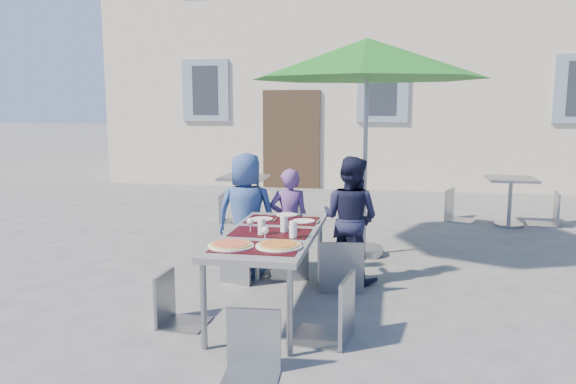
% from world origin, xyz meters
% --- Properties ---
extents(ground, '(90.00, 90.00, 0.00)m').
position_xyz_m(ground, '(0.00, 0.00, 0.00)').
color(ground, '#4D4D50').
rests_on(ground, ground).
extents(dining_table, '(0.80, 1.85, 0.76)m').
position_xyz_m(dining_table, '(-0.80, -0.15, 0.70)').
color(dining_table, '#49494E').
rests_on(dining_table, ground).
extents(pizza_near_left, '(0.37, 0.37, 0.03)m').
position_xyz_m(pizza_near_left, '(-1.00, -0.71, 0.77)').
color(pizza_near_left, white).
rests_on(pizza_near_left, dining_table).
extents(pizza_near_right, '(0.38, 0.38, 0.03)m').
position_xyz_m(pizza_near_right, '(-0.62, -0.65, 0.77)').
color(pizza_near_right, white).
rests_on(pizza_near_right, dining_table).
extents(glassware, '(0.49, 0.44, 0.15)m').
position_xyz_m(glassware, '(-0.73, -0.25, 0.83)').
color(glassware, silver).
rests_on(glassware, dining_table).
extents(place_settings, '(0.69, 0.50, 0.01)m').
position_xyz_m(place_settings, '(-0.79, 0.46, 0.76)').
color(place_settings, white).
rests_on(place_settings, dining_table).
extents(child_0, '(0.68, 0.46, 1.37)m').
position_xyz_m(child_0, '(-1.31, 0.93, 0.69)').
color(child_0, navy).
rests_on(child_0, ground).
extents(child_1, '(0.49, 0.38, 1.20)m').
position_xyz_m(child_1, '(-0.85, 1.05, 0.60)').
color(child_1, '#603D7D').
rests_on(child_1, ground).
extents(child_2, '(0.76, 0.61, 1.36)m').
position_xyz_m(child_2, '(-0.16, 0.94, 0.68)').
color(child_2, '#161831').
rests_on(child_2, ground).
extents(chair_0, '(0.48, 0.48, 0.85)m').
position_xyz_m(chair_0, '(-1.32, 0.66, 0.49)').
color(chair_0, gray).
rests_on(chair_0, ground).
extents(chair_1, '(0.49, 0.49, 0.89)m').
position_xyz_m(chair_1, '(-0.81, 0.87, 0.52)').
color(chair_1, gray).
rests_on(chair_1, ground).
extents(chair_2, '(0.51, 0.51, 1.02)m').
position_xyz_m(chair_2, '(-0.22, 0.57, 0.60)').
color(chair_2, gray).
rests_on(chair_2, ground).
extents(chair_3, '(0.40, 0.40, 0.87)m').
position_xyz_m(chair_3, '(-1.56, -0.58, 0.50)').
color(chair_3, gray).
rests_on(chair_3, ground).
extents(chair_4, '(0.52, 0.52, 1.03)m').
position_xyz_m(chair_4, '(-0.16, -0.67, 0.61)').
color(chair_4, '#90949C').
rests_on(chair_4, ground).
extents(chair_5, '(0.42, 0.42, 0.88)m').
position_xyz_m(chair_5, '(-0.66, -1.39, 0.51)').
color(chair_5, gray).
rests_on(chair_5, ground).
extents(patio_umbrella, '(2.90, 2.90, 2.68)m').
position_xyz_m(patio_umbrella, '(-0.07, 2.00, 2.42)').
color(patio_umbrella, '#95979C').
rests_on(patio_umbrella, ground).
extents(cafe_table_0, '(0.71, 0.71, 0.76)m').
position_xyz_m(cafe_table_0, '(-2.07, 3.60, 0.52)').
color(cafe_table_0, '#95979C').
rests_on(cafe_table_0, ground).
extents(bg_chair_l_0, '(0.42, 0.41, 0.86)m').
position_xyz_m(bg_chair_l_0, '(-2.35, 3.65, 0.50)').
color(bg_chair_l_0, gray).
rests_on(bg_chair_l_0, ground).
extents(bg_chair_r_0, '(0.42, 0.42, 0.85)m').
position_xyz_m(bg_chair_r_0, '(-1.28, 3.72, 0.49)').
color(bg_chair_r_0, '#94989F').
rests_on(bg_chair_r_0, ground).
extents(cafe_table_1, '(0.71, 0.71, 0.76)m').
position_xyz_m(cafe_table_1, '(2.08, 4.14, 0.53)').
color(cafe_table_1, '#95979C').
rests_on(cafe_table_1, ground).
extents(bg_chair_l_1, '(0.57, 0.56, 0.97)m').
position_xyz_m(bg_chair_l_1, '(1.30, 4.46, 0.57)').
color(bg_chair_l_1, gray).
rests_on(bg_chair_l_1, ground).
extents(bg_chair_r_1, '(0.49, 0.49, 0.99)m').
position_xyz_m(bg_chair_r_1, '(2.72, 4.32, 0.58)').
color(bg_chair_r_1, gray).
rests_on(bg_chair_r_1, ground).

